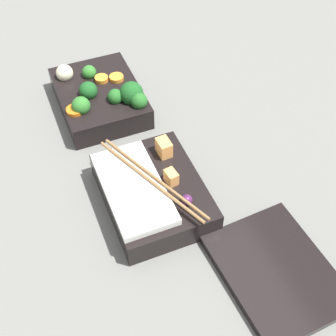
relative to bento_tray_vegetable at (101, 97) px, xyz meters
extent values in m
plane|color=slate|center=(0.12, 0.01, -0.03)|extent=(3.00, 3.00, 0.00)
cube|color=black|center=(0.00, 0.00, -0.01)|extent=(0.19, 0.15, 0.04)
sphere|color=#19511E|center=(0.05, 0.05, 0.03)|extent=(0.04, 0.04, 0.04)
sphere|color=#19511E|center=(0.01, -0.02, 0.03)|extent=(0.03, 0.03, 0.03)
sphere|color=#2D7028|center=(0.04, -0.05, 0.03)|extent=(0.03, 0.03, 0.03)
sphere|color=#2D7028|center=(-0.05, -0.01, 0.02)|extent=(0.03, 0.03, 0.03)
sphere|color=#236023|center=(0.04, 0.02, 0.02)|extent=(0.03, 0.03, 0.03)
sphere|color=#236023|center=(0.07, 0.05, 0.02)|extent=(0.03, 0.03, 0.03)
cylinder|color=orange|center=(0.04, -0.06, 0.02)|extent=(0.04, 0.04, 0.01)
cylinder|color=orange|center=(-0.03, 0.01, 0.02)|extent=(0.03, 0.03, 0.01)
cylinder|color=orange|center=(-0.02, 0.04, 0.02)|extent=(0.03, 0.03, 0.01)
sphere|color=beige|center=(-0.06, -0.05, 0.02)|extent=(0.03, 0.03, 0.03)
cube|color=black|center=(0.25, 0.01, -0.01)|extent=(0.19, 0.15, 0.04)
cube|color=white|center=(0.25, -0.02, 0.02)|extent=(0.17, 0.09, 0.01)
cube|color=#F4A356|center=(0.19, 0.05, 0.03)|extent=(0.03, 0.02, 0.03)
cube|color=#F4A356|center=(0.25, 0.04, 0.03)|extent=(0.02, 0.02, 0.02)
sphere|color=#4C1E4C|center=(0.30, 0.04, 0.02)|extent=(0.02, 0.02, 0.02)
cylinder|color=olive|center=(0.25, 0.01, 0.03)|extent=(0.21, 0.09, 0.01)
cylinder|color=olive|center=(0.25, 0.01, 0.03)|extent=(0.21, 0.09, 0.01)
cube|color=black|center=(0.43, 0.13, -0.02)|extent=(0.20, 0.16, 0.01)
camera|label=1|loc=(0.68, -0.14, 0.57)|focal=50.00mm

